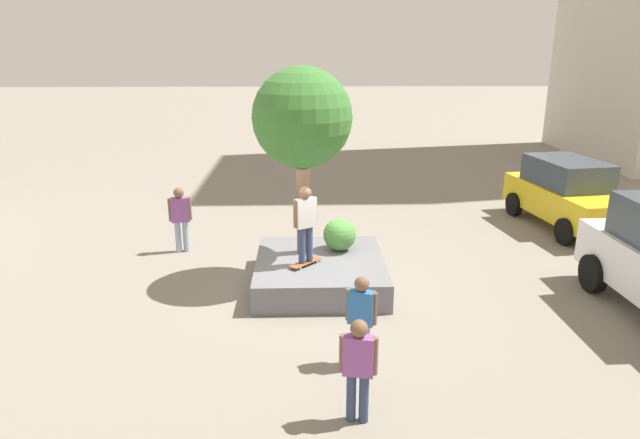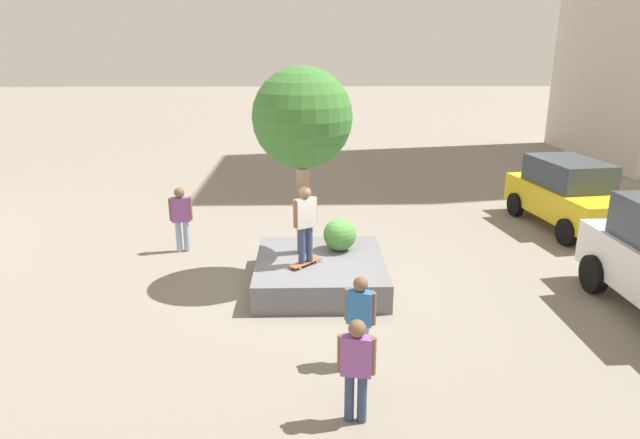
# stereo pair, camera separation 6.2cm
# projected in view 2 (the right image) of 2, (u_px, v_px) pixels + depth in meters

# --- Properties ---
(ground_plane) EXTENTS (120.00, 120.00, 0.00)m
(ground_plane) POSITION_uv_depth(u_px,v_px,m) (317.00, 287.00, 12.13)
(ground_plane) COLOR gray
(planter_ledge) EXTENTS (2.97, 2.76, 0.59)m
(planter_ledge) POSITION_uv_depth(u_px,v_px,m) (320.00, 272.00, 12.16)
(planter_ledge) COLOR slate
(planter_ledge) RESTS_ON ground
(plaza_tree) EXTENTS (2.10, 2.10, 4.04)m
(plaza_tree) POSITION_uv_depth(u_px,v_px,m) (302.00, 119.00, 11.60)
(plaza_tree) COLOR brown
(plaza_tree) RESTS_ON planter_ledge
(boxwood_shrub) EXTENTS (0.73, 0.73, 0.73)m
(boxwood_shrub) POSITION_uv_depth(u_px,v_px,m) (340.00, 235.00, 12.51)
(boxwood_shrub) COLOR #4C8C3D
(boxwood_shrub) RESTS_ON planter_ledge
(skateboard) EXTENTS (0.72, 0.71, 0.07)m
(skateboard) POSITION_uv_depth(u_px,v_px,m) (306.00, 263.00, 11.73)
(skateboard) COLOR brown
(skateboard) RESTS_ON planter_ledge
(skateboarder) EXTENTS (0.38, 0.49, 1.63)m
(skateboarder) POSITION_uv_depth(u_px,v_px,m) (305.00, 219.00, 11.45)
(skateboarder) COLOR navy
(skateboarder) RESTS_ON skateboard
(taxi_cab) EXTENTS (4.37, 2.42, 1.93)m
(taxi_cab) POSITION_uv_depth(u_px,v_px,m) (569.00, 194.00, 15.82)
(taxi_cab) COLOR gold
(taxi_cab) RESTS_ON ground
(pedestrian_crossing) EXTENTS (0.28, 0.55, 1.67)m
(pedestrian_crossing) POSITION_uv_depth(u_px,v_px,m) (181.00, 215.00, 13.93)
(pedestrian_crossing) COLOR #8C9EB7
(pedestrian_crossing) RESTS_ON ground
(bystander_watching) EXTENTS (0.26, 0.52, 1.56)m
(bystander_watching) POSITION_uv_depth(u_px,v_px,m) (356.00, 364.00, 7.55)
(bystander_watching) COLOR navy
(bystander_watching) RESTS_ON ground
(passerby_with_bag) EXTENTS (0.33, 0.49, 1.55)m
(passerby_with_bag) POSITION_uv_depth(u_px,v_px,m) (360.00, 315.00, 8.93)
(passerby_with_bag) COLOR #8C9EB7
(passerby_with_bag) RESTS_ON ground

